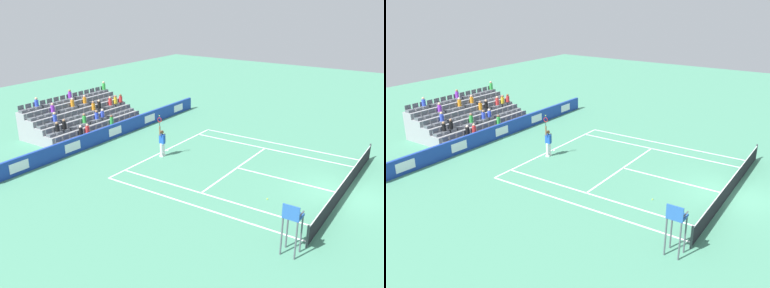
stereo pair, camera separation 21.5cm
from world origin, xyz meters
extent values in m
plane|color=#47896B|center=(0.00, 0.00, 0.00)|extent=(80.00, 80.00, 0.00)
cube|color=white|center=(0.00, -11.89, 0.00)|extent=(10.97, 0.10, 0.01)
cube|color=white|center=(0.00, -6.40, 0.00)|extent=(8.23, 0.10, 0.01)
cube|color=white|center=(0.00, -3.20, 0.00)|extent=(0.10, 6.40, 0.01)
cube|color=white|center=(4.12, -5.95, 0.00)|extent=(0.10, 11.89, 0.01)
cube|color=white|center=(-4.12, -5.95, 0.00)|extent=(0.10, 11.89, 0.01)
cube|color=white|center=(5.49, -5.95, 0.00)|extent=(0.10, 11.89, 0.01)
cube|color=white|center=(-5.49, -5.95, 0.00)|extent=(0.10, 11.89, 0.01)
cube|color=white|center=(0.00, -11.79, 0.00)|extent=(0.10, 0.20, 0.01)
cube|color=#193899|center=(0.00, -16.68, 0.52)|extent=(20.09, 0.20, 1.05)
cube|color=white|center=(-8.03, -16.57, 0.52)|extent=(1.29, 0.01, 0.59)
cube|color=white|center=(-4.02, -16.57, 0.52)|extent=(1.29, 0.01, 0.59)
cube|color=white|center=(0.00, -16.57, 0.52)|extent=(1.29, 0.01, 0.59)
cube|color=white|center=(4.02, -16.57, 0.52)|extent=(1.29, 0.01, 0.59)
cube|color=white|center=(8.03, -16.57, 0.52)|extent=(1.29, 0.01, 0.59)
cylinder|color=#33383D|center=(5.94, 0.00, 0.54)|extent=(0.10, 0.10, 1.07)
cylinder|color=#33383D|center=(-5.94, 0.00, 0.54)|extent=(0.10, 0.10, 1.07)
cube|color=black|center=(0.00, 0.00, 0.46)|extent=(11.77, 0.02, 0.92)
cube|color=white|center=(0.00, 0.00, 0.94)|extent=(11.77, 0.04, 0.04)
cylinder|color=white|center=(0.87, -11.41, 0.45)|extent=(0.16, 0.16, 0.90)
cylinder|color=white|center=(1.11, -11.41, 0.45)|extent=(0.16, 0.16, 0.90)
cube|color=white|center=(0.87, -11.41, 0.04)|extent=(0.12, 0.26, 0.08)
cube|color=white|center=(1.11, -11.41, 0.04)|extent=(0.12, 0.26, 0.08)
cube|color=#1947B2|center=(0.99, -11.41, 1.20)|extent=(0.22, 0.36, 0.60)
sphere|color=brown|center=(0.99, -11.41, 1.66)|extent=(0.24, 0.24, 0.24)
cylinder|color=brown|center=(1.21, -11.41, 1.81)|extent=(0.09, 0.09, 0.62)
cylinder|color=brown|center=(0.77, -11.36, 1.22)|extent=(0.09, 0.09, 0.56)
cylinder|color=black|center=(1.21, -11.41, 2.26)|extent=(0.04, 0.04, 0.28)
torus|color=red|center=(1.21, -11.41, 2.54)|extent=(0.03, 0.31, 0.31)
sphere|color=#D1E533|center=(1.21, -11.41, 2.82)|extent=(0.07, 0.07, 0.07)
cylinder|color=#474C54|center=(6.39, -0.74, 0.85)|extent=(0.07, 0.07, 1.71)
cylinder|color=#474C54|center=(6.39, -0.14, 0.85)|extent=(0.07, 0.07, 1.71)
cylinder|color=#474C54|center=(6.99, -0.74, 0.85)|extent=(0.07, 0.07, 1.71)
cylinder|color=#474C54|center=(6.99, -0.14, 0.85)|extent=(0.07, 0.07, 1.71)
cube|color=#23519E|center=(6.69, -0.44, 1.75)|extent=(0.70, 0.70, 0.08)
cube|color=#23519E|center=(7.01, -0.44, 2.06)|extent=(0.06, 0.70, 0.55)
cube|color=#474C54|center=(6.69, -0.76, 1.93)|extent=(0.56, 0.05, 0.04)
cube|color=#474C54|center=(6.69, -0.12, 1.93)|extent=(0.56, 0.05, 0.04)
cube|color=gray|center=(0.00, -17.76, 0.21)|extent=(8.68, 0.95, 0.42)
cube|color=#545960|center=(-4.03, -17.76, 0.52)|extent=(0.48, 0.44, 0.20)
cube|color=#545960|center=(-4.03, -17.96, 0.77)|extent=(0.48, 0.04, 0.30)
cube|color=#545960|center=(-3.41, -17.76, 0.52)|extent=(0.48, 0.44, 0.20)
cube|color=#545960|center=(-3.41, -17.96, 0.77)|extent=(0.48, 0.04, 0.30)
cube|color=#545960|center=(-2.79, -17.76, 0.52)|extent=(0.48, 0.44, 0.20)
cube|color=#545960|center=(-2.79, -17.96, 0.77)|extent=(0.48, 0.04, 0.30)
cube|color=#545960|center=(-2.17, -17.76, 0.52)|extent=(0.48, 0.44, 0.20)
cube|color=#545960|center=(-2.17, -17.96, 0.77)|extent=(0.48, 0.04, 0.30)
cube|color=#545960|center=(-1.55, -17.76, 0.52)|extent=(0.48, 0.44, 0.20)
cube|color=#545960|center=(-1.55, -17.96, 0.77)|extent=(0.48, 0.04, 0.30)
cube|color=#545960|center=(-0.93, -17.76, 0.52)|extent=(0.48, 0.44, 0.20)
cube|color=#545960|center=(-0.93, -17.96, 0.77)|extent=(0.48, 0.04, 0.30)
cube|color=#545960|center=(-0.31, -17.76, 0.52)|extent=(0.48, 0.44, 0.20)
cube|color=#545960|center=(-0.31, -17.96, 0.77)|extent=(0.48, 0.04, 0.30)
cube|color=#545960|center=(0.31, -17.76, 0.52)|extent=(0.48, 0.44, 0.20)
cube|color=#545960|center=(0.31, -17.96, 0.77)|extent=(0.48, 0.04, 0.30)
cube|color=#545960|center=(0.93, -17.76, 0.52)|extent=(0.48, 0.44, 0.20)
cube|color=#545960|center=(0.93, -17.96, 0.77)|extent=(0.48, 0.04, 0.30)
cube|color=#545960|center=(1.55, -17.76, 0.52)|extent=(0.48, 0.44, 0.20)
cube|color=#545960|center=(1.55, -17.96, 0.77)|extent=(0.48, 0.04, 0.30)
cube|color=#545960|center=(2.17, -17.76, 0.52)|extent=(0.48, 0.44, 0.20)
cube|color=#545960|center=(2.17, -17.96, 0.77)|extent=(0.48, 0.04, 0.30)
cube|color=#545960|center=(2.79, -17.76, 0.52)|extent=(0.48, 0.44, 0.20)
cube|color=#545960|center=(2.79, -17.96, 0.77)|extent=(0.48, 0.04, 0.30)
cube|color=#545960|center=(3.41, -17.76, 0.52)|extent=(0.48, 0.44, 0.20)
cube|color=#545960|center=(3.41, -17.96, 0.77)|extent=(0.48, 0.04, 0.30)
cube|color=#545960|center=(4.03, -17.76, 0.52)|extent=(0.48, 0.44, 0.20)
cube|color=#545960|center=(4.03, -17.96, 0.77)|extent=(0.48, 0.04, 0.30)
cube|color=gray|center=(0.00, -18.71, 0.42)|extent=(8.68, 0.95, 0.84)
cube|color=#545960|center=(-4.03, -18.71, 0.94)|extent=(0.48, 0.44, 0.20)
cube|color=#545960|center=(-4.03, -18.91, 1.19)|extent=(0.48, 0.04, 0.30)
cube|color=#545960|center=(-3.41, -18.71, 0.94)|extent=(0.48, 0.44, 0.20)
cube|color=#545960|center=(-3.41, -18.91, 1.19)|extent=(0.48, 0.04, 0.30)
cube|color=#545960|center=(-2.79, -18.71, 0.94)|extent=(0.48, 0.44, 0.20)
cube|color=#545960|center=(-2.79, -18.91, 1.19)|extent=(0.48, 0.04, 0.30)
cube|color=#545960|center=(-2.17, -18.71, 0.94)|extent=(0.48, 0.44, 0.20)
cube|color=#545960|center=(-2.17, -18.91, 1.19)|extent=(0.48, 0.04, 0.30)
cube|color=#545960|center=(-1.55, -18.71, 0.94)|extent=(0.48, 0.44, 0.20)
cube|color=#545960|center=(-1.55, -18.91, 1.19)|extent=(0.48, 0.04, 0.30)
cube|color=#545960|center=(-0.93, -18.71, 0.94)|extent=(0.48, 0.44, 0.20)
cube|color=#545960|center=(-0.93, -18.91, 1.19)|extent=(0.48, 0.04, 0.30)
cube|color=#545960|center=(-0.31, -18.71, 0.94)|extent=(0.48, 0.44, 0.20)
cube|color=#545960|center=(-0.31, -18.91, 1.19)|extent=(0.48, 0.04, 0.30)
cube|color=#545960|center=(0.31, -18.71, 0.94)|extent=(0.48, 0.44, 0.20)
cube|color=#545960|center=(0.31, -18.91, 1.19)|extent=(0.48, 0.04, 0.30)
cube|color=#545960|center=(0.93, -18.71, 0.94)|extent=(0.48, 0.44, 0.20)
cube|color=#545960|center=(0.93, -18.91, 1.19)|extent=(0.48, 0.04, 0.30)
cube|color=#545960|center=(1.55, -18.71, 0.94)|extent=(0.48, 0.44, 0.20)
cube|color=#545960|center=(1.55, -18.91, 1.19)|extent=(0.48, 0.04, 0.30)
cube|color=#545960|center=(2.17, -18.71, 0.94)|extent=(0.48, 0.44, 0.20)
cube|color=#545960|center=(2.17, -18.91, 1.19)|extent=(0.48, 0.04, 0.30)
cube|color=#545960|center=(2.79, -18.71, 0.94)|extent=(0.48, 0.44, 0.20)
cube|color=#545960|center=(2.79, -18.91, 1.19)|extent=(0.48, 0.04, 0.30)
cube|color=#545960|center=(3.41, -18.71, 0.94)|extent=(0.48, 0.44, 0.20)
cube|color=#545960|center=(3.41, -18.91, 1.19)|extent=(0.48, 0.04, 0.30)
cube|color=#545960|center=(4.03, -18.71, 0.94)|extent=(0.48, 0.44, 0.20)
cube|color=#545960|center=(4.03, -18.91, 1.19)|extent=(0.48, 0.04, 0.30)
cube|color=gray|center=(0.00, -19.66, 0.63)|extent=(8.68, 0.95, 1.26)
cube|color=#545960|center=(-4.03, -19.66, 1.36)|extent=(0.48, 0.44, 0.20)
cube|color=#545960|center=(-4.03, -19.86, 1.61)|extent=(0.48, 0.04, 0.30)
cube|color=#545960|center=(-3.41, -19.66, 1.36)|extent=(0.48, 0.44, 0.20)
cube|color=#545960|center=(-3.41, -19.86, 1.61)|extent=(0.48, 0.04, 0.30)
cube|color=#545960|center=(-2.79, -19.66, 1.36)|extent=(0.48, 0.44, 0.20)
cube|color=#545960|center=(-2.79, -19.86, 1.61)|extent=(0.48, 0.04, 0.30)
cube|color=#545960|center=(-2.17, -19.66, 1.36)|extent=(0.48, 0.44, 0.20)
cube|color=#545960|center=(-2.17, -19.86, 1.61)|extent=(0.48, 0.04, 0.30)
cube|color=#545960|center=(-1.55, -19.66, 1.36)|extent=(0.48, 0.44, 0.20)
cube|color=#545960|center=(-1.55, -19.86, 1.61)|extent=(0.48, 0.04, 0.30)
cube|color=#545960|center=(-0.93, -19.66, 1.36)|extent=(0.48, 0.44, 0.20)
cube|color=#545960|center=(-0.93, -19.86, 1.61)|extent=(0.48, 0.04, 0.30)
cube|color=#545960|center=(-0.31, -19.66, 1.36)|extent=(0.48, 0.44, 0.20)
cube|color=#545960|center=(-0.31, -19.86, 1.61)|extent=(0.48, 0.04, 0.30)
cube|color=#545960|center=(0.31, -19.66, 1.36)|extent=(0.48, 0.44, 0.20)
cube|color=#545960|center=(0.31, -19.86, 1.61)|extent=(0.48, 0.04, 0.30)
cube|color=#545960|center=(0.93, -19.66, 1.36)|extent=(0.48, 0.44, 0.20)
cube|color=#545960|center=(0.93, -19.86, 1.61)|extent=(0.48, 0.04, 0.30)
cube|color=#545960|center=(1.55, -19.66, 1.36)|extent=(0.48, 0.44, 0.20)
cube|color=#545960|center=(1.55, -19.86, 1.61)|extent=(0.48, 0.04, 0.30)
cube|color=#545960|center=(2.17, -19.66, 1.36)|extent=(0.48, 0.44, 0.20)
cube|color=#545960|center=(2.17, -19.86, 1.61)|extent=(0.48, 0.04, 0.30)
cube|color=#545960|center=(2.79, -19.66, 1.36)|extent=(0.48, 0.44, 0.20)
cube|color=#545960|center=(2.79, -19.86, 1.61)|extent=(0.48, 0.04, 0.30)
cube|color=#545960|center=(3.41, -19.66, 1.36)|extent=(0.48, 0.44, 0.20)
cube|color=#545960|center=(3.41, -19.86, 1.61)|extent=(0.48, 0.04, 0.30)
cube|color=#545960|center=(4.03, -19.66, 1.36)|extent=(0.48, 0.44, 0.20)
cube|color=#545960|center=(4.03, -19.86, 1.61)|extent=(0.48, 0.04, 0.30)
cube|color=gray|center=(0.00, -20.61, 0.84)|extent=(8.68, 0.95, 1.68)
cube|color=#545960|center=(-4.03, -20.61, 1.78)|extent=(0.48, 0.44, 0.20)
cube|color=#545960|center=(-4.03, -20.81, 2.03)|extent=(0.48, 0.04, 0.30)
cube|color=#545960|center=(-3.41, -20.61, 1.78)|extent=(0.48, 0.44, 0.20)
cube|color=#545960|center=(-3.41, -20.81, 2.03)|extent=(0.48, 0.04, 0.30)
cube|color=#545960|center=(-2.79, -20.61, 1.78)|extent=(0.48, 0.44, 0.20)
cube|color=#545960|center=(-2.79, -20.81, 2.03)|extent=(0.48, 0.04, 0.30)
cube|color=#545960|center=(-2.17, -20.61, 1.78)|extent=(0.48, 0.44, 0.20)
cube|color=#545960|center=(-2.17, -20.81, 2.03)|extent=(0.48, 0.04, 0.30)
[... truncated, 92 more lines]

